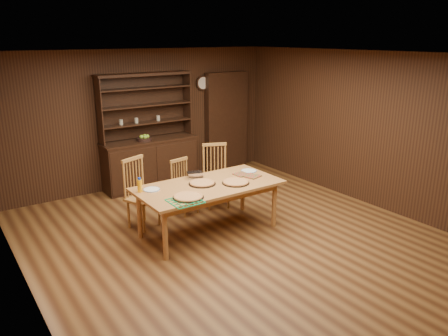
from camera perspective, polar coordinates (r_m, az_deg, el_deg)
floor at (r=6.48m, az=1.16°, el=-8.99°), size 6.00×6.00×0.00m
room_shell at (r=5.96m, az=1.25°, el=4.79°), size 6.00×6.00×6.00m
china_hutch at (r=8.52m, az=-9.70°, el=1.47°), size 1.84×0.52×2.17m
doorway at (r=9.46m, az=0.30°, el=6.08°), size 1.00×0.18×2.10m
wall_clock at (r=9.08m, az=-2.81°, el=11.03°), size 0.30×0.05×0.30m
dining_table at (r=6.39m, az=-2.03°, el=-2.76°), size 2.11×1.06×0.75m
chair_left at (r=6.77m, az=-11.06°, el=-2.87°), size 0.56×0.55×1.08m
chair_center at (r=7.21m, az=-5.38°, el=-2.18°), size 0.43×0.42×0.91m
chair_right at (r=7.48m, az=-1.09°, el=-0.65°), size 0.57×0.55×1.08m
pizza_left at (r=5.86m, az=-4.69°, el=-3.75°), size 0.42×0.42×0.04m
pizza_right at (r=6.41m, az=1.55°, el=-1.86°), size 0.40×0.40×0.04m
pizza_center at (r=6.38m, az=-2.87°, el=-1.97°), size 0.40×0.40×0.04m
cooling_rack at (r=5.74m, az=-5.11°, el=-4.30°), size 0.46×0.46×0.02m
plate_left at (r=6.21m, az=-9.44°, el=-2.79°), size 0.23×0.23×0.02m
plate_right at (r=6.97m, az=3.26°, el=-0.38°), size 0.25×0.25×0.02m
foil_dish at (r=6.65m, az=-3.84°, el=-0.91°), size 0.27×0.23×0.09m
juice_bottle at (r=6.14m, az=-10.95°, el=-2.24°), size 0.07×0.07×0.21m
pot_holder_a at (r=6.72m, az=3.68°, el=-1.06°), size 0.28×0.28×0.02m
pot_holder_b at (r=6.80m, az=2.29°, el=-0.83°), size 0.22×0.22×0.02m
fruit_bowl at (r=8.31m, az=-10.37°, el=3.82°), size 0.28×0.28×0.12m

